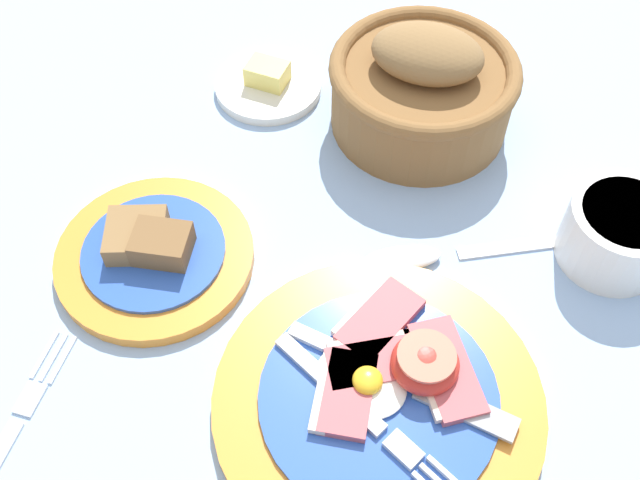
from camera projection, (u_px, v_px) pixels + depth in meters
ground_plane at (261, 352)px, 0.60m from camera, size 3.00×3.00×0.00m
breakfast_plate at (382, 393)px, 0.56m from camera, size 0.25×0.25×0.04m
bread_plate at (154, 253)px, 0.64m from camera, size 0.17×0.17×0.04m
sugar_cup at (619, 232)px, 0.63m from camera, size 0.09×0.09×0.06m
bread_basket at (423, 87)px, 0.71m from camera, size 0.18×0.18×0.11m
butter_dish at (268, 83)px, 0.77m from camera, size 0.11×0.11×0.03m
teaspoon_by_saucer at (432, 255)px, 0.64m from camera, size 0.16×0.14×0.01m
fork_on_cloth at (4, 443)px, 0.55m from camera, size 0.07×0.18×0.01m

